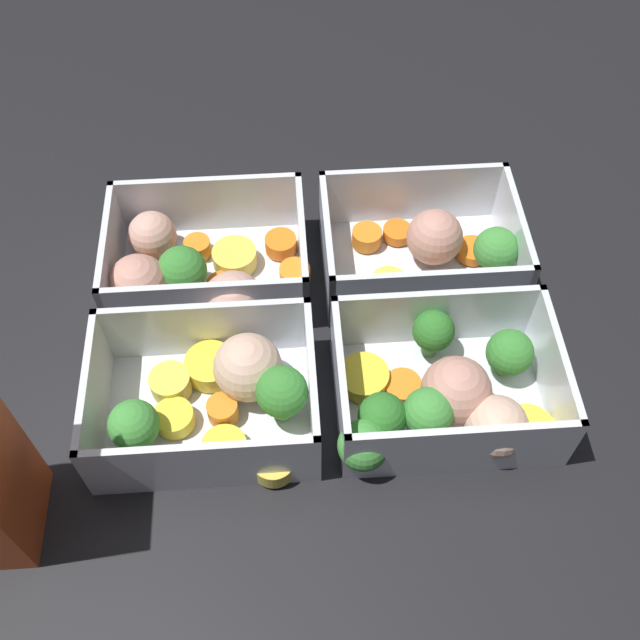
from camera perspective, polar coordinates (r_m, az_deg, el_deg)
ground_plane at (r=0.59m, az=-0.00°, el=-1.18°), size 4.00×4.00×0.00m
container_near_left at (r=0.62m, az=8.41°, el=5.43°), size 0.16×0.12×0.06m
container_near_right at (r=0.61m, az=-9.46°, el=3.77°), size 0.17×0.14×0.06m
container_far_left at (r=0.54m, az=9.56°, el=-5.65°), size 0.16×0.13×0.06m
container_far_right at (r=0.54m, az=-7.86°, el=-5.72°), size 0.16×0.13×0.06m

